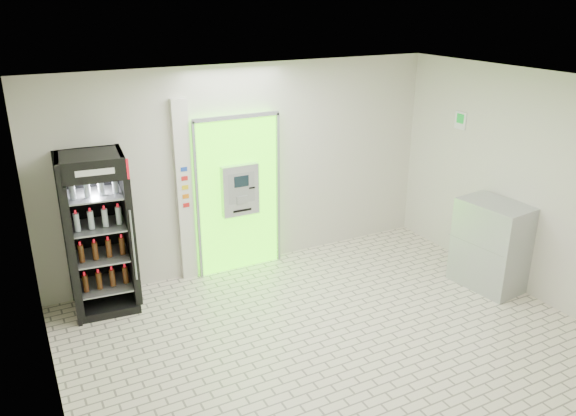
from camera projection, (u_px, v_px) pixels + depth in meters
ground at (335, 344)px, 6.63m from camera, size 6.00×6.00×0.00m
room_shell at (340, 197)px, 5.97m from camera, size 6.00×6.00×6.00m
atm_assembly at (238, 193)px, 8.13m from camera, size 1.30×0.24×2.33m
pillar at (184, 192)px, 7.78m from camera, size 0.22×0.11×2.60m
beverage_cooler at (99, 236)px, 7.10m from camera, size 0.85×0.78×2.08m
steel_cabinet at (491, 245)px, 7.77m from camera, size 0.73×0.99×1.24m
exit_sign at (461, 120)px, 8.32m from camera, size 0.02×0.22×0.26m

